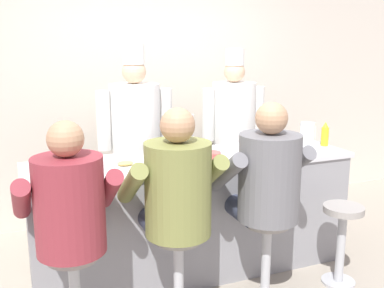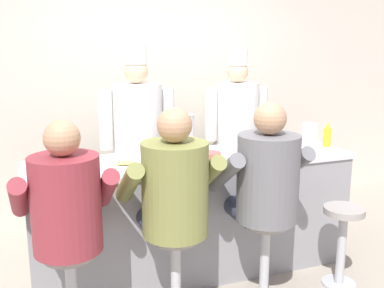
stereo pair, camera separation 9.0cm
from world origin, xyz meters
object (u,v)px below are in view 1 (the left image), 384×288
at_px(ketchup_bottle_red, 267,144).
at_px(cook_in_whites_near, 136,135).
at_px(empty_stool_round, 342,232).
at_px(cup_stack_steel, 188,133).
at_px(diner_seated_maroon, 69,209).
at_px(coffee_mug_white, 45,172).
at_px(diner_seated_olive, 176,193).
at_px(mustard_bottle_yellow, 325,135).
at_px(breakfast_plate, 125,166).
at_px(cook_in_whites_far, 233,127).
at_px(diner_seated_grey, 266,181).
at_px(coffee_mug_tan, 65,162).
at_px(hot_sauce_bottle_orange, 259,147).
at_px(water_pitcher_clear, 307,134).
at_px(cereal_bowl, 210,156).

relative_size(ketchup_bottle_red, cook_in_whites_near, 0.14).
xyz_separation_m(ketchup_bottle_red, empty_stool_round, (0.45, -0.41, -0.65)).
bearing_deg(cup_stack_steel, diner_seated_maroon, -142.17).
distance_m(coffee_mug_white, cup_stack_steel, 1.24).
height_order(diner_seated_maroon, diner_seated_olive, diner_seated_olive).
bearing_deg(cup_stack_steel, mustard_bottle_yellow, -12.64).
distance_m(ketchup_bottle_red, breakfast_plate, 1.11).
xyz_separation_m(cook_in_whites_near, cook_in_whites_far, (1.08, 0.10, -0.02)).
bearing_deg(ketchup_bottle_red, coffee_mug_white, 175.67).
relative_size(diner_seated_grey, cook_in_whites_far, 0.81).
height_order(mustard_bottle_yellow, coffee_mug_tan, mustard_bottle_yellow).
bearing_deg(breakfast_plate, diner_seated_grey, -30.92).
bearing_deg(ketchup_bottle_red, diner_seated_maroon, -166.50).
bearing_deg(coffee_mug_tan, coffee_mug_white, -128.48).
bearing_deg(mustard_bottle_yellow, diner_seated_maroon, -165.87).
xyz_separation_m(cup_stack_steel, empty_stool_round, (0.93, -0.88, -0.69)).
distance_m(mustard_bottle_yellow, breakfast_plate, 1.82).
xyz_separation_m(ketchup_bottle_red, coffee_mug_tan, (-1.50, 0.32, -0.07)).
height_order(breakfast_plate, cup_stack_steel, cup_stack_steel).
relative_size(coffee_mug_white, diner_seated_grey, 0.09).
xyz_separation_m(hot_sauce_bottle_orange, water_pitcher_clear, (0.56, 0.12, 0.04)).
xyz_separation_m(coffee_mug_tan, cook_in_whites_near, (0.73, 0.73, 0.01)).
relative_size(cook_in_whites_near, cook_in_whites_far, 1.02).
distance_m(cup_stack_steel, empty_stool_round, 1.45).
bearing_deg(cook_in_whites_near, breakfast_plate, -109.71).
xyz_separation_m(mustard_bottle_yellow, water_pitcher_clear, (-0.15, 0.05, 0.01)).
xyz_separation_m(diner_seated_grey, cook_in_whites_near, (-0.55, 1.43, 0.10)).
bearing_deg(diner_seated_grey, empty_stool_round, -3.20).
distance_m(empty_stool_round, cook_in_whites_far, 1.67).
height_order(diner_seated_grey, empty_stool_round, diner_seated_grey).
height_order(cereal_bowl, coffee_mug_white, coffee_mug_white).
relative_size(diner_seated_maroon, cook_in_whites_far, 0.79).
height_order(water_pitcher_clear, breakfast_plate, water_pitcher_clear).
distance_m(mustard_bottle_yellow, cereal_bowl, 1.14).
height_order(water_pitcher_clear, diner_seated_grey, diner_seated_grey).
bearing_deg(cook_in_whites_far, empty_stool_round, -84.73).
xyz_separation_m(coffee_mug_white, diner_seated_grey, (1.44, -0.50, -0.09)).
height_order(cereal_bowl, diner_seated_olive, diner_seated_olive).
distance_m(coffee_mug_white, cook_in_whites_far, 2.22).
bearing_deg(cereal_bowl, coffee_mug_white, -179.16).
distance_m(water_pitcher_clear, diner_seated_maroon, 2.24).
height_order(coffee_mug_white, cook_in_whites_far, cook_in_whites_far).
height_order(breakfast_plate, empty_stool_round, breakfast_plate).
xyz_separation_m(coffee_mug_tan, cook_in_whites_far, (1.81, 0.83, -0.01)).
bearing_deg(cook_in_whites_far, diner_seated_olive, -128.19).
bearing_deg(diner_seated_olive, coffee_mug_white, 146.79).
relative_size(coffee_mug_white, diner_seated_maroon, 0.10).
xyz_separation_m(hot_sauce_bottle_orange, empty_stool_round, (0.44, -0.54, -0.60)).
bearing_deg(cook_in_whites_far, water_pitcher_clear, -73.49).
bearing_deg(diner_seated_grey, cup_stack_steel, 106.83).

